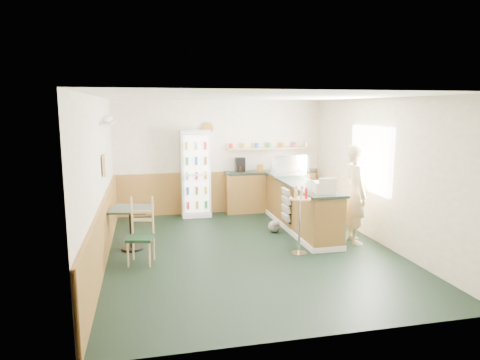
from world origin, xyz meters
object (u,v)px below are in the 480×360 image
object	(u,v)px
condiment_stand	(300,211)
cash_register	(324,187)
cafe_chair	(140,229)
cafe_table	(131,220)
display_case	(289,166)
drinks_fridge	(195,173)
shopkeeper	(356,194)

from	to	relation	value
condiment_stand	cash_register	bearing A→B (deg)	24.86
cafe_chair	cafe_table	bearing A→B (deg)	115.92
display_case	cafe_chair	bearing A→B (deg)	-148.66
cafe_table	cafe_chair	size ratio (longest dim) A/B	0.77
drinks_fridge	condiment_stand	distance (m)	3.41
display_case	cafe_chair	xyz separation A→B (m)	(-3.24, -1.97, -0.68)
display_case	cafe_table	world-z (taller)	display_case
drinks_fridge	cash_register	world-z (taller)	drinks_fridge
drinks_fridge	condiment_stand	xyz separation A→B (m)	(1.44, -3.08, -0.25)
display_case	cafe_chair	size ratio (longest dim) A/B	0.75
shopkeeper	cafe_table	bearing A→B (deg)	91.86
drinks_fridge	cafe_table	size ratio (longest dim) A/B	2.43
display_case	cafe_chair	world-z (taller)	display_case
display_case	shopkeeper	xyz separation A→B (m)	(0.70, -1.78, -0.31)
drinks_fridge	display_case	distance (m)	2.20
condiment_stand	cafe_chair	size ratio (longest dim) A/B	1.07
drinks_fridge	cafe_chair	world-z (taller)	drinks_fridge
display_case	condiment_stand	distance (m)	2.28
condiment_stand	cafe_chair	xyz separation A→B (m)	(-2.69, 0.19, -0.20)
display_case	drinks_fridge	bearing A→B (deg)	155.25
cash_register	drinks_fridge	bearing A→B (deg)	135.60
drinks_fridge	cafe_chair	bearing A→B (deg)	-113.42
cafe_chair	condiment_stand	bearing A→B (deg)	8.26
condiment_stand	cafe_table	xyz separation A→B (m)	(-2.85, 0.87, -0.22)
display_case	cafe_table	distance (m)	3.70
display_case	shopkeeper	distance (m)	1.94
condiment_stand	cafe_table	distance (m)	2.99
cafe_table	cash_register	bearing A→B (deg)	-10.31
display_case	cafe_table	size ratio (longest dim) A/B	0.98
shopkeeper	cafe_table	size ratio (longest dim) A/B	2.23
cafe_table	condiment_stand	bearing A→B (deg)	-16.99
cash_register	cafe_chair	xyz separation A→B (m)	(-3.24, -0.06, -0.55)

